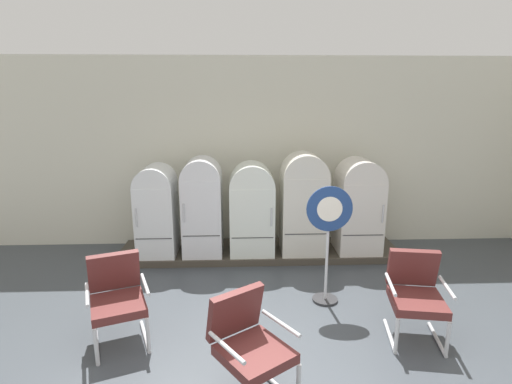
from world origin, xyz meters
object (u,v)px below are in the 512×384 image
refrigerator_3 (304,201)px  armchair_center (248,341)px  armchair_right (415,291)px  refrigerator_2 (252,206)px  sign_stand (328,241)px  armchair_left (117,295)px  refrigerator_1 (202,203)px  refrigerator_0 (157,207)px  refrigerator_4 (358,203)px

refrigerator_3 → armchair_center: refrigerator_3 is taller
armchair_right → armchair_center: bearing=-155.6°
refrigerator_3 → refrigerator_2: bearing=179.2°
refrigerator_2 → armchair_right: 2.77m
armchair_center → sign_stand: size_ratio=0.62×
armchair_left → refrigerator_3: bearing=42.9°
armchair_right → sign_stand: (-0.79, 0.75, 0.30)m
refrigerator_1 → armchair_center: 3.09m
refrigerator_0 → armchair_right: refrigerator_0 is taller
refrigerator_4 → armchair_left: bearing=-145.7°
armchair_left → armchair_right: 3.16m
refrigerator_3 → refrigerator_4: size_ratio=1.07×
refrigerator_3 → refrigerator_0: bearing=179.0°
refrigerator_4 → refrigerator_3: bearing=-177.7°
refrigerator_1 → refrigerator_3: size_ratio=0.96×
refrigerator_0 → refrigerator_1: refrigerator_1 is taller
armchair_left → armchair_right: size_ratio=1.00×
armchair_center → refrigerator_1: bearing=102.2°
refrigerator_0 → armchair_right: 3.86m
refrigerator_1 → refrigerator_0: bearing=178.0°
refrigerator_2 → refrigerator_1: bearing=179.7°
refrigerator_2 → armchair_right: refrigerator_2 is taller
refrigerator_1 → armchair_right: size_ratio=1.64×
refrigerator_1 → refrigerator_2: refrigerator_1 is taller
armchair_right → sign_stand: sign_stand is taller
refrigerator_2 → sign_stand: refrigerator_2 is taller
refrigerator_2 → armchair_left: refrigerator_2 is taller
refrigerator_4 → armchair_center: (-1.80, -3.02, -0.37)m
refrigerator_2 → sign_stand: bearing=-58.1°
refrigerator_4 → armchair_right: size_ratio=1.60×
refrigerator_3 → armchair_right: refrigerator_3 is taller
refrigerator_4 → armchair_center: refrigerator_4 is taller
armchair_left → refrigerator_1: bearing=71.5°
refrigerator_0 → refrigerator_3: refrigerator_3 is taller
armchair_right → refrigerator_1: bearing=138.3°
refrigerator_0 → refrigerator_1: bearing=-2.0°
refrigerator_2 → armchair_left: 2.62m
refrigerator_0 → armchair_left: 2.19m
armchair_left → sign_stand: bearing=16.6°
refrigerator_2 → refrigerator_3: size_ratio=0.90×
refrigerator_2 → sign_stand: 1.68m
refrigerator_1 → sign_stand: bearing=-40.9°
refrigerator_2 → refrigerator_4: size_ratio=0.97×
armchair_left → armchair_center: (1.36, -0.86, 0.00)m
armchair_center → refrigerator_0: bearing=114.1°
refrigerator_2 → refrigerator_4: bearing=0.8°
refrigerator_0 → refrigerator_2: bearing=-1.1°
refrigerator_3 → armchair_left: 3.14m
refrigerator_4 → armchair_left: refrigerator_4 is taller
armchair_right → armchair_center: 1.98m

